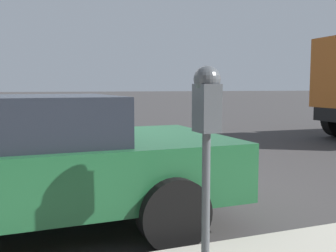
# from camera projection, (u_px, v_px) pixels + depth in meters

# --- Properties ---
(ground_plane) EXTENTS (220.00, 220.00, 0.00)m
(ground_plane) POSITION_uv_depth(u_px,v_px,m) (85.00, 197.00, 5.05)
(ground_plane) COLOR #3D3A3A
(parking_meter) EXTENTS (0.21, 0.19, 1.43)m
(parking_meter) POSITION_uv_depth(u_px,v_px,m) (207.00, 114.00, 2.77)
(parking_meter) COLOR #4C5156
(parking_meter) RESTS_ON sidewalk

